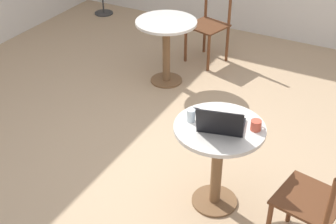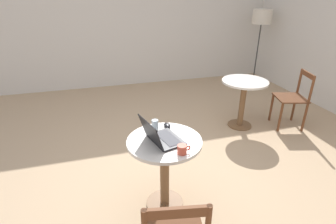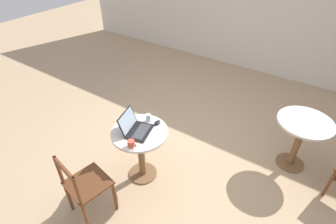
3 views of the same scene
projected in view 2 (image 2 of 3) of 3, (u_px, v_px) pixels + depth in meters
name	position (u px, v px, depth m)	size (l,w,h in m)	color
ground_plane	(167.00, 168.00, 3.16)	(16.00, 16.00, 0.00)	tan
wall_back	(125.00, 22.00, 5.40)	(9.40, 0.06, 2.70)	silver
cafe_table_near	(164.00, 158.00, 2.40)	(0.67, 0.67, 0.74)	brown
cafe_table_mid	(244.00, 93.00, 3.91)	(0.67, 0.67, 0.74)	brown
chair_mid_right	(293.00, 99.00, 3.96)	(0.51, 0.51, 0.87)	brown
floor_lamp	(262.00, 19.00, 5.53)	(0.40, 0.40, 1.58)	#333333
laptop	(161.00, 137.00, 2.27)	(0.38, 0.39, 0.24)	black
mouse	(167.00, 125.00, 2.54)	(0.06, 0.10, 0.03)	black
mug	(182.00, 149.00, 2.11)	(0.11, 0.08, 0.08)	#C64C38
drinking_glass	(155.00, 125.00, 2.48)	(0.06, 0.06, 0.10)	silver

